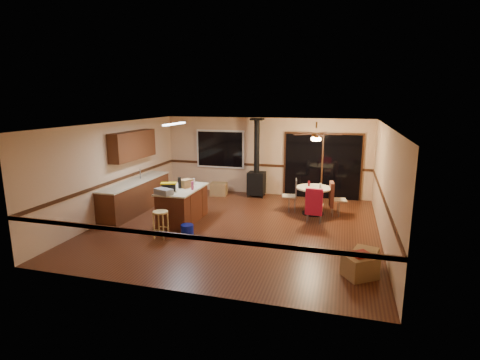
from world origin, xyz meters
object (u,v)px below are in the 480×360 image
at_px(bar_stool, 161,224).
at_px(chair_left, 293,191).
at_px(box_corner_a, 360,267).
at_px(toolbox_grey, 164,192).
at_px(kitchen_island, 183,205).
at_px(chair_near, 314,202).
at_px(chair_right, 333,195).
at_px(toolbox_black, 169,187).
at_px(blue_bucket, 187,230).
at_px(dining_table, 313,196).
at_px(box_under_window, 219,189).
at_px(box_corner_b, 366,257).
at_px(wood_stove, 257,175).

xyz_separation_m(bar_stool, chair_left, (2.69, 2.98, 0.27)).
bearing_deg(box_corner_a, toolbox_grey, 163.14).
distance_m(kitchen_island, bar_stool, 1.28).
height_order(chair_near, chair_right, same).
relative_size(toolbox_black, blue_bucket, 1.12).
relative_size(blue_bucket, box_corner_a, 0.56).
height_order(blue_bucket, dining_table, dining_table).
height_order(chair_right, box_under_window, chair_right).
bearing_deg(kitchen_island, chair_near, 11.70).
relative_size(chair_near, box_corner_b, 1.59).
bearing_deg(dining_table, bar_stool, -138.97).
height_order(toolbox_grey, chair_near, toolbox_grey).
relative_size(kitchen_island, box_corner_a, 3.10).
xyz_separation_m(bar_stool, chair_near, (3.37, 1.98, 0.27)).
distance_m(kitchen_island, chair_near, 3.46).
xyz_separation_m(wood_stove, chair_near, (2.09, -2.35, -0.13)).
distance_m(wood_stove, chair_left, 1.95).
height_order(wood_stove, blue_bucket, wood_stove).
bearing_deg(dining_table, toolbox_grey, -146.53).
bearing_deg(box_under_window, toolbox_grey, -93.27).
bearing_deg(chair_near, box_under_window, 147.22).
xyz_separation_m(toolbox_grey, blue_bucket, (0.70, -0.24, -0.84)).
height_order(wood_stove, toolbox_grey, wood_stove).
bearing_deg(toolbox_grey, box_under_window, 86.73).
bearing_deg(bar_stool, blue_bucket, 32.47).
bearing_deg(wood_stove, kitchen_island, -113.09).
distance_m(chair_right, box_under_window, 4.01).
xyz_separation_m(chair_near, box_corner_a, (1.07, -2.82, -0.39)).
distance_m(toolbox_grey, chair_near, 3.85).
distance_m(blue_bucket, chair_right, 4.19).
distance_m(box_under_window, box_corner_a, 6.66).
bearing_deg(wood_stove, bar_stool, -106.58).
bearing_deg(box_under_window, chair_left, -23.50).
bearing_deg(box_under_window, box_corner_a, -48.34).
distance_m(toolbox_grey, blue_bucket, 1.12).
xyz_separation_m(wood_stove, dining_table, (2.00, -1.47, -0.19)).
bearing_deg(chair_right, box_under_window, 161.70).
relative_size(toolbox_grey, chair_left, 0.89).
height_order(toolbox_grey, box_corner_a, toolbox_grey).
relative_size(toolbox_grey, toolbox_black, 1.34).
relative_size(kitchen_island, blue_bucket, 5.50).
xyz_separation_m(wood_stove, blue_bucket, (-0.77, -4.00, -0.60)).
bearing_deg(bar_stool, chair_right, 37.18).
bearing_deg(kitchen_island, blue_bucket, -60.81).
height_order(bar_stool, dining_table, dining_table).
xyz_separation_m(wood_stove, box_corner_a, (3.16, -5.17, -0.52)).
bearing_deg(chair_right, blue_bucket, -142.13).
xyz_separation_m(chair_right, box_under_window, (-3.79, 1.25, -0.38)).
distance_m(toolbox_black, blue_bucket, 1.27).
relative_size(wood_stove, dining_table, 2.55).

